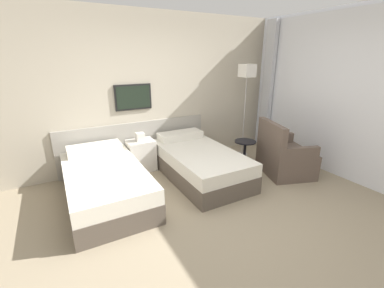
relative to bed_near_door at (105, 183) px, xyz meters
The scene contains 9 objects.
ground_plane 1.68m from the bed_near_door, 46.81° to the right, with size 16.00×16.00×0.00m, color gray.
wall_headboard 1.83m from the bed_near_door, 41.80° to the left, with size 10.00×0.10×2.70m.
wall_window 4.04m from the bed_near_door, 18.92° to the right, with size 0.21×4.69×2.70m.
bed_near_door is the anchor object (origin of this frame).
bed_near_window 1.53m from the bed_near_door, ahead, with size 1.02×1.90×0.61m.
nightstand 1.05m from the bed_near_door, 42.99° to the left, with size 0.46×0.36×0.69m.
floor_lamp 3.15m from the bed_near_door, ahead, with size 0.25×0.25×1.82m.
side_table 2.42m from the bed_near_door, ahead, with size 0.38×0.38×0.53m.
armchair 2.96m from the bed_near_door, 11.70° to the right, with size 0.97×1.04×0.92m.
Camera 1 is at (-1.63, -2.24, 1.95)m, focal length 24.00 mm.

